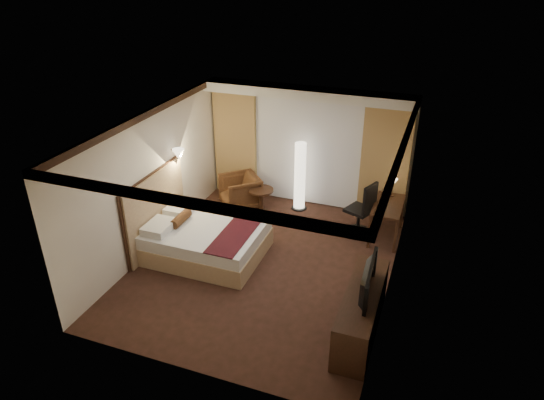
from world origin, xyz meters
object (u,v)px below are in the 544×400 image
(bed, at_px, (207,241))
(armchair, at_px, (240,190))
(desk, at_px, (386,221))
(television, at_px, (363,274))
(dresser, at_px, (361,312))
(side_table, at_px, (261,202))
(office_chair, at_px, (359,208))
(floor_lamp, at_px, (300,176))

(bed, height_order, armchair, armchair)
(desk, xyz_separation_m, television, (0.02, -2.91, 0.68))
(dresser, bearing_deg, side_table, 132.93)
(bed, bearing_deg, office_chair, 34.55)
(side_table, height_order, television, television)
(bed, bearing_deg, floor_lamp, 65.41)
(floor_lamp, bearing_deg, bed, -114.59)
(desk, height_order, office_chair, office_chair)
(bed, xyz_separation_m, desk, (3.10, 1.80, 0.07))
(armchair, relative_size, floor_lamp, 0.52)
(bed, xyz_separation_m, armchair, (-0.19, 2.03, 0.10))
(bed, bearing_deg, dresser, -19.39)
(armchair, height_order, dresser, armchair)
(side_table, relative_size, television, 0.55)
(office_chair, bearing_deg, bed, -122.50)
(office_chair, xyz_separation_m, dresser, (0.60, -2.86, -0.22))
(floor_lamp, height_order, dresser, floor_lamp)
(floor_lamp, distance_m, office_chair, 1.60)
(armchair, xyz_separation_m, office_chair, (2.73, -0.27, 0.18))
(office_chair, bearing_deg, floor_lamp, 179.42)
(floor_lamp, relative_size, television, 1.47)
(armchair, bearing_deg, desk, 43.50)
(side_table, bearing_deg, desk, -1.27)
(bed, height_order, office_chair, office_chair)
(armchair, bearing_deg, bed, -37.34)
(armchair, distance_m, side_table, 0.60)
(bed, relative_size, floor_lamp, 1.32)
(side_table, distance_m, floor_lamp, 1.01)
(side_table, relative_size, floor_lamp, 0.38)
(desk, relative_size, dresser, 0.58)
(bed, height_order, side_table, bed)
(armchair, relative_size, side_table, 1.37)
(armchair, distance_m, desk, 3.29)
(dresser, bearing_deg, floor_lamp, 120.45)
(office_chair, bearing_deg, armchair, -162.73)
(floor_lamp, bearing_deg, office_chair, -23.52)
(side_table, bearing_deg, bed, -101.58)
(armchair, height_order, side_table, armchair)
(side_table, bearing_deg, armchair, 164.13)
(floor_lamp, height_order, television, floor_lamp)
(bed, height_order, floor_lamp, floor_lamp)
(floor_lamp, bearing_deg, desk, -16.22)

